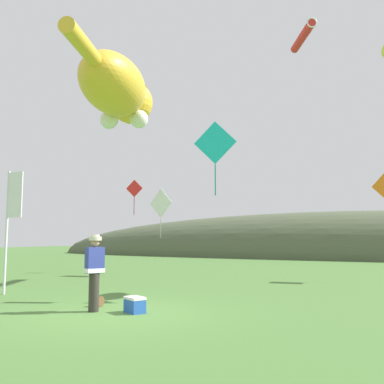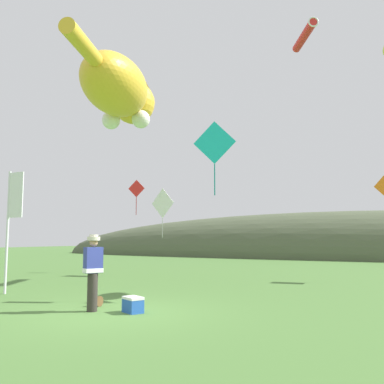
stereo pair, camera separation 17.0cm
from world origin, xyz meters
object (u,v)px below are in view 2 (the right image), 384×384
object	(u,v)px
kite_diamond_red	(136,189)
kite_diamond_white	(163,203)
festival_banner_pole	(12,213)
kite_giant_cat	(120,91)
kite_tube_streamer	(305,36)
festival_attendant	(93,270)
picnic_cooler	(133,305)
kite_diamond_teal	(214,143)
kite_spool	(98,301)

from	to	relation	value
kite_diamond_red	kite_diamond_white	bearing A→B (deg)	-24.04
festival_banner_pole	kite_diamond_red	size ratio (longest dim) A/B	2.10
kite_giant_cat	kite_diamond_white	size ratio (longest dim) A/B	4.02
festival_banner_pole	kite_tube_streamer	bearing A→B (deg)	52.27
kite_tube_streamer	festival_attendant	bearing A→B (deg)	-104.90
picnic_cooler	kite_diamond_red	bearing A→B (deg)	125.82
picnic_cooler	kite_diamond_teal	size ratio (longest dim) A/B	0.27
picnic_cooler	kite_diamond_red	size ratio (longest dim) A/B	0.33
picnic_cooler	kite_diamond_white	xyz separation A→B (m)	(-4.64, 8.51, 3.10)
kite_giant_cat	kite_diamond_red	size ratio (longest dim) A/B	5.11
festival_banner_pole	kite_giant_cat	world-z (taller)	kite_giant_cat
kite_spool	kite_diamond_teal	xyz separation A→B (m)	(2.07, 2.47, 4.27)
kite_giant_cat	festival_banner_pole	bearing A→B (deg)	-80.96
kite_spool	kite_diamond_white	size ratio (longest dim) A/B	0.11
kite_tube_streamer	kite_diamond_teal	size ratio (longest dim) A/B	1.11
kite_giant_cat	kite_diamond_teal	xyz separation A→B (m)	(7.01, -4.46, -4.09)
festival_banner_pole	kite_tube_streamer	world-z (taller)	kite_tube_streamer
festival_attendant	kite_diamond_red	bearing A→B (deg)	121.11
festival_attendant	kite_diamond_white	size ratio (longest dim) A/B	0.78
festival_banner_pole	kite_tube_streamer	xyz separation A→B (m)	(6.99, 9.03, 7.98)
kite_giant_cat	kite_tube_streamer	size ratio (longest dim) A/B	3.85
festival_attendant	kite_diamond_teal	distance (m)	4.93
festival_banner_pole	kite_diamond_white	world-z (taller)	kite_diamond_white
kite_spool	festival_attendant	bearing A→B (deg)	-59.02
picnic_cooler	kite_giant_cat	size ratio (longest dim) A/B	0.06
festival_attendant	picnic_cooler	world-z (taller)	festival_attendant
kite_spool	picnic_cooler	bearing A→B (deg)	-13.18
kite_diamond_teal	kite_diamond_white	size ratio (longest dim) A/B	0.94
kite_tube_streamer	kite_diamond_white	distance (m)	9.71
kite_giant_cat	kite_diamond_white	distance (m)	5.60
kite_diamond_red	kite_giant_cat	bearing A→B (deg)	-74.99
festival_attendant	picnic_cooler	bearing A→B (deg)	18.92
festival_banner_pole	picnic_cooler	bearing A→B (deg)	-8.62
kite_spool	festival_banner_pole	bearing A→B (deg)	172.93
picnic_cooler	kite_diamond_white	bearing A→B (deg)	118.63
festival_attendant	kite_diamond_white	bearing A→B (deg)	112.81
picnic_cooler	kite_diamond_red	xyz separation A→B (m)	(-6.85, 9.49, 3.99)
picnic_cooler	kite_tube_streamer	size ratio (longest dim) A/B	0.24
picnic_cooler	kite_giant_cat	distance (m)	12.66
kite_spool	kite_giant_cat	world-z (taller)	kite_giant_cat
kite_diamond_white	kite_giant_cat	bearing A→B (deg)	-141.32
festival_attendant	festival_banner_pole	world-z (taller)	festival_banner_pole
festival_banner_pole	kite_diamond_teal	world-z (taller)	kite_diamond_teal
festival_attendant	kite_spool	bearing A→B (deg)	120.98
kite_diamond_teal	kite_diamond_red	world-z (taller)	kite_diamond_teal
kite_diamond_teal	kite_giant_cat	bearing A→B (deg)	147.54
kite_tube_streamer	kite_diamond_teal	xyz separation A→B (m)	(-1.01, -7.05, -6.05)
kite_spool	kite_diamond_white	world-z (taller)	kite_diamond_white
kite_spool	kite_giant_cat	bearing A→B (deg)	125.51
festival_banner_pole	kite_spool	bearing A→B (deg)	-7.07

